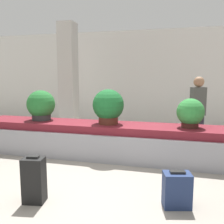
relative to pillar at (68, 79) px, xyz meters
name	(u,v)px	position (x,y,z in m)	size (l,w,h in m)	color
ground_plane	(81,195)	(1.79, -3.61, -1.60)	(18.00, 18.00, 0.00)	gray
back_wall	(138,79)	(1.79, 1.69, 0.00)	(18.00, 0.06, 3.20)	silver
carousel	(112,141)	(1.79, -1.81, -1.26)	(6.21, 0.97, 0.70)	gray
pillar	(68,79)	(0.00, 0.00, 0.00)	(0.46, 0.46, 3.20)	beige
suitcase_2	(177,190)	(3.13, -3.59, -1.37)	(0.40, 0.32, 0.49)	navy
suitcase_3	(34,180)	(1.27, -3.95, -1.29)	(0.31, 0.25, 0.65)	black
potted_plant_0	(108,106)	(1.71, -1.83, -0.53)	(0.65, 0.65, 0.72)	#4C2319
potted_plant_1	(190,113)	(3.34, -1.80, -0.61)	(0.53, 0.53, 0.57)	#381914
potted_plant_2	(41,106)	(0.12, -1.76, -0.57)	(0.63, 0.63, 0.67)	#2D2D2D
traveler_0	(198,107)	(3.55, -0.84, -0.59)	(0.37, 0.30, 1.68)	#282833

